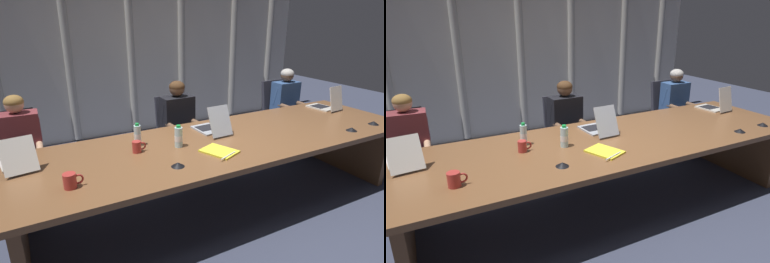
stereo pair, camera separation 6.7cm
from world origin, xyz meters
TOP-DOWN VIEW (x-y plane):
  - ground_plane at (0.00, 0.00)m, footprint 12.99×12.99m
  - conference_table at (0.00, 0.00)m, footprint 4.20×1.23m
  - curtain_backdrop at (-0.00, 2.71)m, footprint 6.50×0.17m
  - laptop_left_end at (-1.78, 0.29)m, footprint 0.30×0.46m
  - laptop_left_mid at (0.00, 0.24)m, footprint 0.26×0.45m
  - laptop_center at (1.74, 0.28)m, footprint 0.26×0.40m
  - office_chair_left_end at (-1.77, 1.09)m, footprint 0.60×0.60m
  - office_chair_left_mid at (0.01, 1.08)m, footprint 0.60×0.60m
  - office_chair_center at (1.75, 1.09)m, footprint 0.60×0.60m
  - person_left_end at (-1.74, 0.93)m, footprint 0.41×0.56m
  - person_left_mid at (-0.01, 0.93)m, footprint 0.40×0.55m
  - person_center at (1.74, 0.93)m, footprint 0.38×0.55m
  - water_bottle_primary at (-0.79, 0.25)m, footprint 0.06×0.06m
  - water_bottle_secondary at (-0.47, 0.04)m, footprint 0.07×0.07m
  - coffee_mug_near at (-1.46, -0.28)m, footprint 0.14×0.09m
  - coffee_mug_far at (-0.84, 0.10)m, footprint 0.13×0.08m
  - conference_mic_left_side at (1.31, -0.42)m, footprint 0.11×0.11m
  - conference_mic_middle at (-0.66, -0.33)m, footprint 0.11×0.11m
  - conference_mic_right_side at (1.70, -0.40)m, footprint 0.11×0.11m
  - spiral_notepad at (-0.21, -0.24)m, footprint 0.32×0.37m

SIDE VIEW (x-z plane):
  - ground_plane at x=0.00m, z-range 0.00..0.00m
  - office_chair_left_mid at x=0.01m, z-range -0.12..0.79m
  - office_chair_center at x=1.75m, z-range -0.13..0.82m
  - office_chair_left_end at x=-1.77m, z-range -0.13..0.83m
  - conference_table at x=0.00m, z-range 0.23..0.97m
  - person_left_mid at x=-0.01m, z-range 0.07..1.21m
  - person_center at x=1.74m, z-range 0.07..1.22m
  - person_left_end at x=-1.74m, z-range 0.07..1.23m
  - spiral_notepad at x=-0.21m, z-range 0.74..0.76m
  - conference_mic_left_side at x=1.31m, z-range 0.74..0.77m
  - conference_mic_middle at x=-0.66m, z-range 0.74..0.77m
  - conference_mic_right_side at x=1.70m, z-range 0.74..0.77m
  - coffee_mug_far at x=-0.84m, z-range 0.74..0.84m
  - laptop_left_end at x=-1.78m, z-range 0.66..0.93m
  - coffee_mug_near at x=-1.46m, z-range 0.74..0.85m
  - laptop_left_mid at x=0.00m, z-range 0.65..0.95m
  - laptop_center at x=1.74m, z-range 0.64..0.96m
  - water_bottle_secondary at x=-0.47m, z-range 0.73..0.94m
  - water_bottle_primary at x=-0.79m, z-range 0.73..0.94m
  - curtain_backdrop at x=0.00m, z-range 0.00..2.93m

